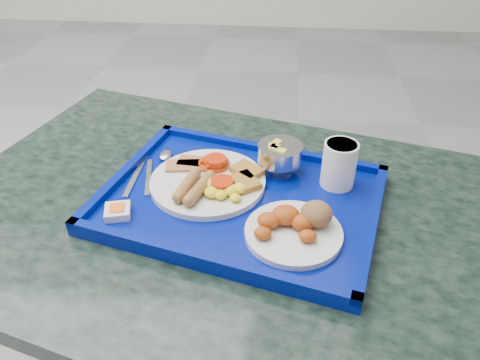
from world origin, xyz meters
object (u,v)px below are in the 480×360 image
Objects in this scene: table at (232,275)px; juice_cup at (339,163)px; tray at (240,200)px; main_plate at (211,181)px; fruit_bowl at (280,154)px; bread_plate at (296,226)px.

juice_cup reaches higher than table.
tray is 2.59× the size of main_plate.
juice_cup is at bearing -17.81° from fruit_bowl.
bread_plate is (0.16, -0.12, 0.00)m from main_plate.
fruit_bowl is at bearing 99.77° from bread_plate.
fruit_bowl is (0.07, 0.10, 0.05)m from tray.
table is 0.21m from main_plate.
bread_plate is (0.10, -0.09, 0.02)m from tray.
fruit_bowl is at bearing 54.19° from tray.
main_plate is 0.24m from juice_cup.
bread_plate reaches higher than main_plate.
main_plate is (-0.04, 0.05, 0.20)m from table.
main_plate is 2.51× the size of fruit_bowl.
tray is 0.20m from juice_cup.
table is at bearing -127.12° from fruit_bowl.
main_plate is at bearing 133.58° from table.
main_plate is (-0.06, 0.03, 0.02)m from tray.
juice_cup is (0.11, -0.04, 0.01)m from fruit_bowl.
bread_plate is at bearing -37.18° from main_plate.
fruit_bowl reaches higher than bread_plate.
fruit_bowl reaches higher than main_plate.
fruit_bowl is 0.12m from juice_cup.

